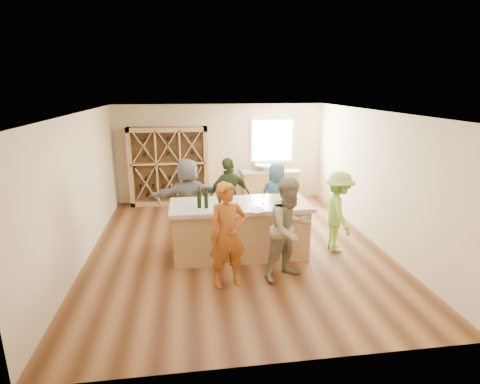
{
  "coord_description": "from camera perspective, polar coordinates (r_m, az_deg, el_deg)",
  "views": [
    {
      "loc": [
        -0.93,
        -7.25,
        3.29
      ],
      "look_at": [
        0.1,
        0.2,
        1.15
      ],
      "focal_mm": 28.0,
      "sensor_mm": 36.0,
      "label": 1
    }
  ],
  "objects": [
    {
      "name": "wine_bottle_d",
      "position": [
        7.03,
        -3.06,
        -1.23
      ],
      "size": [
        0.08,
        0.08,
        0.29
      ],
      "primitive_type": "cylinder",
      "rotation": [
        0.0,
        0.0,
        -0.18
      ],
      "color": "black",
      "rests_on": "tasting_counter_top"
    },
    {
      "name": "wine_glass_c",
      "position": [
        6.96,
        6.53,
        -1.91
      ],
      "size": [
        0.1,
        0.1,
        0.19
      ],
      "primitive_type": "cone",
      "rotation": [
        0.0,
        0.0,
        -0.41
      ],
      "color": "white",
      "rests_on": "tasting_counter_top"
    },
    {
      "name": "person_near_right",
      "position": [
        6.51,
        7.56,
        -5.65
      ],
      "size": [
        1.01,
        0.82,
        1.83
      ],
      "primitive_type": "imported",
      "rotation": [
        0.0,
        0.0,
        0.44
      ],
      "color": "gray",
      "rests_on": "floor"
    },
    {
      "name": "wine_bottle_a",
      "position": [
        7.04,
        -6.25,
        -1.13
      ],
      "size": [
        0.09,
        0.09,
        0.33
      ],
      "primitive_type": "cylinder",
      "rotation": [
        0.0,
        0.0,
        0.17
      ],
      "color": "black",
      "rests_on": "tasting_counter_top"
    },
    {
      "name": "window_frame",
      "position": [
        11.1,
        4.9,
        7.85
      ],
      "size": [
        1.3,
        0.06,
        1.3
      ],
      "primitive_type": "cube",
      "color": "white",
      "rests_on": "wall_back"
    },
    {
      "name": "person_far_mid",
      "position": [
        8.4,
        -1.67,
        -0.73
      ],
      "size": [
        1.16,
        0.87,
        1.78
      ],
      "primitive_type": "imported",
      "rotation": [
        0.0,
        0.0,
        3.5
      ],
      "color": "#263319",
      "rests_on": "floor"
    },
    {
      "name": "tasting_menu_b",
      "position": [
        6.94,
        2.66,
        -2.7
      ],
      "size": [
        0.33,
        0.39,
        0.0
      ],
      "primitive_type": "cube",
      "rotation": [
        0.0,
        0.0,
        0.28
      ],
      "color": "white",
      "rests_on": "tasting_counter_top"
    },
    {
      "name": "wine_glass_d",
      "position": [
        7.23,
        3.6,
        -1.24
      ],
      "size": [
        0.07,
        0.07,
        0.17
      ],
      "primitive_type": "cone",
      "rotation": [
        0.0,
        0.0,
        -0.16
      ],
      "color": "white",
      "rests_on": "tasting_counter_top"
    },
    {
      "name": "back_counter_top",
      "position": [
        10.97,
        4.59,
        3.2
      ],
      "size": [
        1.7,
        0.62,
        0.06
      ],
      "primitive_type": "cube",
      "color": "#AFA190",
      "rests_on": "back_counter_base"
    },
    {
      "name": "person_far_left",
      "position": [
        8.49,
        -7.97,
        -0.75
      ],
      "size": [
        1.73,
        0.99,
        1.77
      ],
      "primitive_type": "imported",
      "rotation": [
        0.0,
        0.0,
        3.4
      ],
      "color": "slate",
      "rests_on": "floor"
    },
    {
      "name": "wine_bottle_e",
      "position": [
        7.1,
        -1.56,
        -1.13
      ],
      "size": [
        0.07,
        0.07,
        0.27
      ],
      "primitive_type": "cylinder",
      "rotation": [
        0.0,
        0.0,
        0.04
      ],
      "color": "black",
      "rests_on": "tasting_counter_top"
    },
    {
      "name": "wall_back",
      "position": [
        11.0,
        -2.92,
        5.98
      ],
      "size": [
        6.0,
        0.1,
        2.8
      ],
      "primitive_type": "cube",
      "color": "beige",
      "rests_on": "ground"
    },
    {
      "name": "tasting_counter_top",
      "position": [
        7.32,
        -0.02,
        -2.02
      ],
      "size": [
        2.72,
        1.12,
        0.08
      ],
      "primitive_type": "cube",
      "color": "#AFA190",
      "rests_on": "tasting_counter_base"
    },
    {
      "name": "ceiling",
      "position": [
        7.32,
        -0.57,
        12.43
      ],
      "size": [
        6.0,
        7.0,
        0.1
      ],
      "primitive_type": "cube",
      "color": "white",
      "rests_on": "ground"
    },
    {
      "name": "wine_glass_a",
      "position": [
        6.8,
        -1.8,
        -2.21
      ],
      "size": [
        0.09,
        0.09,
        0.2
      ],
      "primitive_type": "cone",
      "rotation": [
        0.0,
        0.0,
        0.19
      ],
      "color": "white",
      "rests_on": "tasting_counter_top"
    },
    {
      "name": "wine_rack",
      "position": [
        10.76,
        -10.76,
        3.86
      ],
      "size": [
        2.2,
        0.45,
        2.2
      ],
      "primitive_type": "cube",
      "color": "#AB8051",
      "rests_on": "floor"
    },
    {
      "name": "faucet",
      "position": [
        11.07,
        3.4,
        4.29
      ],
      "size": [
        0.02,
        0.02,
        0.3
      ],
      "primitive_type": "cylinder",
      "color": "silver",
      "rests_on": "back_counter_top"
    },
    {
      "name": "wall_front",
      "position": [
        4.26,
        5.68,
        -10.56
      ],
      "size": [
        6.0,
        0.1,
        2.8
      ],
      "primitive_type": "cube",
      "color": "beige",
      "rests_on": "ground"
    },
    {
      "name": "wall_left",
      "position": [
        7.79,
        -23.4,
        0.5
      ],
      "size": [
        0.1,
        7.0,
        2.8
      ],
      "primitive_type": "cube",
      "color": "beige",
      "rests_on": "ground"
    },
    {
      "name": "tasting_menu_a",
      "position": [
        6.9,
        -2.31,
        -2.81
      ],
      "size": [
        0.34,
        0.38,
        0.0
      ],
      "primitive_type": "cube",
      "rotation": [
        0.0,
        0.0,
        -0.41
      ],
      "color": "white",
      "rests_on": "tasting_counter_top"
    },
    {
      "name": "tasting_menu_c",
      "position": [
        7.13,
        6.78,
        -2.28
      ],
      "size": [
        0.21,
        0.29,
        0.0
      ],
      "primitive_type": "cube",
      "rotation": [
        0.0,
        0.0,
        -0.03
      ],
      "color": "white",
      "rests_on": "tasting_counter_top"
    },
    {
      "name": "wine_glass_e",
      "position": [
        7.22,
        7.75,
        -1.35
      ],
      "size": [
        0.07,
        0.07,
        0.18
      ],
      "primitive_type": "cone",
      "rotation": [
        0.0,
        0.0,
        -0.01
      ],
      "color": "white",
      "rests_on": "tasting_counter_top"
    },
    {
      "name": "back_counter_base",
      "position": [
        11.08,
        4.54,
        0.88
      ],
      "size": [
        1.6,
        0.58,
        0.86
      ],
      "primitive_type": "cube",
      "color": "#AB8051",
      "rests_on": "floor"
    },
    {
      "name": "person_far_right",
      "position": [
        8.67,
        5.55,
        -0.82
      ],
      "size": [
        0.87,
        0.64,
        1.62
      ],
      "primitive_type": "imported",
      "rotation": [
        0.0,
        0.0,
        2.97
      ],
      "color": "#335972",
      "rests_on": "floor"
    },
    {
      "name": "sink",
      "position": [
        10.91,
        3.58,
        3.8
      ],
      "size": [
        0.54,
        0.54,
        0.19
      ],
      "primitive_type": "imported",
      "color": "silver",
      "rests_on": "back_counter_top"
    },
    {
      "name": "person_near_left",
      "position": [
        6.25,
        -1.87,
        -6.59
      ],
      "size": [
        0.76,
        0.63,
        1.81
      ],
      "primitive_type": "imported",
      "rotation": [
        0.0,
        0.0,
        0.25
      ],
      "color": "#994C19",
      "rests_on": "floor"
    },
    {
      "name": "person_server",
      "position": [
        7.84,
        14.7,
        -2.93
      ],
      "size": [
        0.55,
        1.1,
        1.67
      ],
      "primitive_type": "imported",
      "rotation": [
        0.0,
        0.0,
        1.52
      ],
      "color": "#8CC64C",
      "rests_on": "floor"
    },
    {
      "name": "window_pane",
      "position": [
        11.07,
        4.94,
        7.83
      ],
      "size": [
        1.18,
        0.01,
        1.18
      ],
      "primitive_type": "cube",
      "color": "white",
      "rests_on": "wall_back"
    },
    {
      "name": "floor",
      "position": [
        8.04,
        -0.52,
        -8.67
      ],
      "size": [
        6.0,
        7.0,
        0.1
      ],
      "primitive_type": "cube",
      "color": "brown",
      "rests_on": "ground"
    },
    {
      "name": "tasting_counter_base",
      "position": [
        7.5,
        -0.02,
        -5.95
      ],
      "size": [
        2.6,
        1.0,
        1.0
      ],
      "primitive_type": "cube",
      "color": "#AB8051",
      "rests_on": "floor"
    },
    {
      "name": "wall_right",
      "position": [
        8.48,
        20.36,
        2.0
      ],
      "size": [
        0.1,
        7.0,
        2.8
      ],
      "primitive_type": "cube",
      "color": "beige",
      "rests_on": "ground"
    },
    {
      "name": "wine_bottle_b",
      "position": [
        7.01,
        -5.18,
        -1.23
      ],
      "size": [
        0.09,
        0.09,
        0.31
      ],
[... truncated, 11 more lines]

